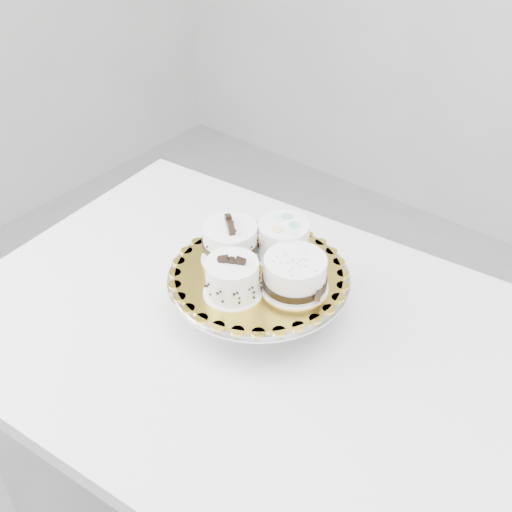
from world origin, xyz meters
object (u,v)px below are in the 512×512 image
Objects in this scene: cake_stand at (259,286)px; cake_swirl at (232,279)px; table at (267,363)px; cake_dots at (283,239)px; cake_ribbon at (295,275)px; cake_banded at (230,244)px; cake_board at (259,273)px.

cake_swirl reaches higher than cake_stand.
cake_dots is at bearing 109.68° from table.
cake_swirl is 0.11m from cake_ribbon.
cake_ribbon is (0.15, 0.01, -0.00)m from cake_banded.
table is at bearing -37.30° from cake_stand.
cake_banded is at bearing -149.48° from cake_dots.
cake_swirl is 0.10m from cake_banded.
cake_board is 2.21× the size of cake_ribbon.
cake_swirl is 0.90× the size of cake_ribbon.
cake_dots is (0.00, 0.07, 0.04)m from cake_board.
table is at bearing 1.77° from cake_swirl.
cake_banded is at bearing 164.79° from cake_ribbon.
cake_swirl reaches higher than table.
table is 0.22m from cake_swirl.
table is 10.04× the size of cake_swirl.
cake_swirl is (-0.00, -0.07, 0.07)m from cake_stand.
cake_stand is 2.83× the size of cake_dots.
cake_board is 0.08m from cake_dots.
cake_banded reaches higher than cake_dots.
cake_swirl reaches higher than cake_ribbon.
cake_swirl reaches higher than cake_dots.
cake_banded is (-0.12, 0.04, 0.21)m from table.
cake_ribbon is at bearing -55.89° from cake_dots.
cake_banded reaches higher than cake_ribbon.
cake_board is 2.60× the size of cake_dots.
cake_board is at bearing -107.06° from cake_dots.
cake_banded reaches higher than cake_board.
table is 9.01× the size of cake_ribbon.
cake_dots is at bearing 85.89° from cake_banded.
cake_stand is at bearing 0.00° from cake_board.
cake_swirl is (-0.00, -0.07, 0.04)m from cake_board.
cake_swirl is (-0.06, -0.03, 0.21)m from table.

